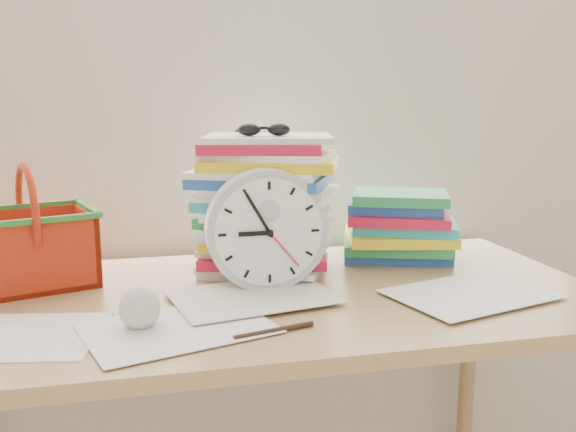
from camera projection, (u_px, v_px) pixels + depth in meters
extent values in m
cube|color=silver|center=(230.00, 13.00, 1.59)|extent=(4.00, 0.04, 2.70)
cube|color=silver|center=(231.00, 33.00, 1.58)|extent=(2.40, 0.01, 2.50)
cube|color=#A17D4B|center=(263.00, 300.00, 1.32)|extent=(1.40, 0.70, 0.03)
cylinder|color=#A17D4B|center=(467.00, 376.00, 1.83)|extent=(0.04, 0.04, 0.72)
cylinder|color=#AEB6BD|center=(267.00, 230.00, 1.32)|extent=(0.25, 0.05, 0.25)
sphere|color=silver|center=(139.00, 307.00, 1.11)|extent=(0.08, 0.08, 0.08)
cylinder|color=black|center=(274.00, 331.00, 1.10)|extent=(0.15, 0.05, 0.01)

